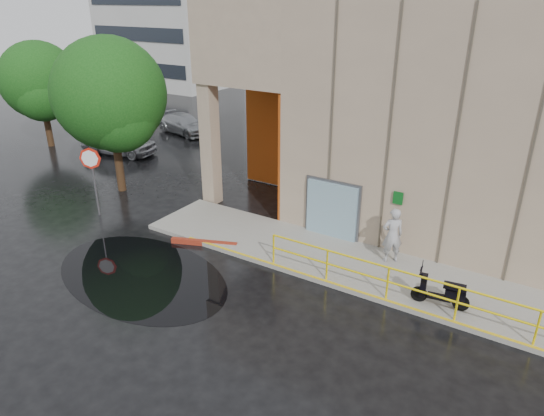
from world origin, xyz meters
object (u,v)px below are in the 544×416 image
Objects in this scene: car_a at (119,141)px; tree_near at (112,99)px; car_b at (104,117)px; car_c at (184,124)px; scooter at (443,284)px; person at (392,235)px; stop_sign at (92,167)px; tree_far at (40,84)px; red_curb at (204,243)px.

car_a is 6.84m from tree_near.
car_b is (-5.35, 3.53, 0.01)m from car_a.
car_c is (5.41, 1.76, -0.13)m from car_b.
car_b is 12.77m from tree_near.
scooter is 0.24× the size of tree_near.
person is 0.44× the size of car_c.
car_a is at bearing -168.72° from car_c.
car_c is at bearing -65.57° from person.
person reaches higher than car_c.
stop_sign is 0.47× the size of tree_far.
tree_near reaches higher than car_c.
car_a is (-5.72, 6.20, -1.30)m from stop_sign.
tree_far reaches higher than scooter.
tree_near is (4.46, -9.12, 3.54)m from car_c.
red_curb is 0.56× the size of car_a.
person reaches higher than car_b.
car_c is at bearing 134.10° from red_curb.
car_b is at bearing 149.84° from red_curb.
stop_sign is 11.53m from tree_far.
car_a reaches higher than red_curb.
tree_near is at bearing -141.23° from car_a.
tree_far reaches higher than stop_sign.
scooter is at bearing -116.96° from car_a.
person is 0.44× the size of car_a.
car_b is (-16.30, 9.47, 0.65)m from red_curb.
stop_sign is 12.89m from car_c.
tree_far is at bearing 156.51° from car_c.
red_curb is 12.47m from car_a.
tree_near reaches higher than car_a.
scooter is 8.11m from red_curb.
stop_sign reaches higher than car_b.
stop_sign is 14.80m from car_b.
person is at bearing -92.89° from car_b.
car_b is at bearing 151.18° from scooter.
person reaches higher than scooter.
car_c is at bearing -11.63° from car_a.
tree_near is (-14.49, 1.62, 3.30)m from scooter.
car_c is at bearing 141.86° from scooter.
car_b is at bearing 143.30° from tree_near.
car_b reaches higher than car_a.
stop_sign is at bearing 174.66° from scooter.
person is 0.66× the size of stop_sign.
car_a is at bearing 155.43° from scooter.
car_a is at bearing 14.28° from tree_far.
stop_sign is at bearing -141.88° from car_c.
tree_near is at bearing -16.45° from tree_far.
car_a is at bearing 127.30° from stop_sign.
scooter is 21.79m from car_c.
red_curb is (-8.06, -0.50, -0.75)m from scooter.
car_a is 6.41m from car_b.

